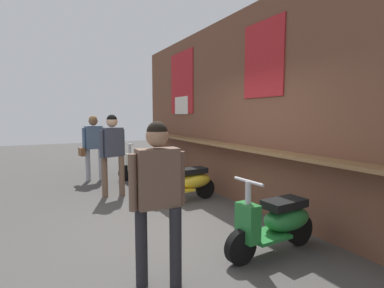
% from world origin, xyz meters
% --- Properties ---
extents(ground_plane, '(30.20, 30.20, 0.00)m').
position_xyz_m(ground_plane, '(0.00, 0.00, 0.00)').
color(ground_plane, '#474442').
extents(market_stall_facade, '(10.79, 0.61, 3.61)m').
position_xyz_m(market_stall_facade, '(-0.00, 2.02, 1.80)').
color(market_stall_facade, brown).
rests_on(market_stall_facade, ground_plane).
extents(scooter_cream, '(0.47, 1.40, 0.97)m').
position_xyz_m(scooter_cream, '(-3.62, 1.08, 0.39)').
color(scooter_cream, beige).
rests_on(scooter_cream, ground_plane).
extents(scooter_yellow, '(0.48, 1.40, 0.97)m').
position_xyz_m(scooter_yellow, '(-1.22, 1.08, 0.39)').
color(scooter_yellow, gold).
rests_on(scooter_yellow, ground_plane).
extents(scooter_green, '(0.48, 1.40, 0.97)m').
position_xyz_m(scooter_green, '(1.24, 1.08, 0.39)').
color(scooter_green, '#237533').
rests_on(scooter_green, ground_plane).
extents(shopper_with_handbag, '(0.33, 0.66, 1.68)m').
position_xyz_m(shopper_with_handbag, '(-3.98, -0.24, 1.03)').
color(shopper_with_handbag, '#999EA8').
rests_on(shopper_with_handbag, ground_plane).
extents(shopper_browsing, '(0.33, 0.55, 1.71)m').
position_xyz_m(shopper_browsing, '(-2.27, -0.13, 1.06)').
color(shopper_browsing, brown).
rests_on(shopper_browsing, ground_plane).
extents(shopper_passing, '(0.29, 0.56, 1.64)m').
position_xyz_m(shopper_passing, '(1.25, -0.48, 1.01)').
color(shopper_passing, '#232328').
rests_on(shopper_passing, ground_plane).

